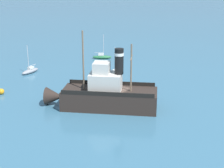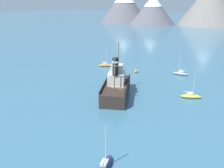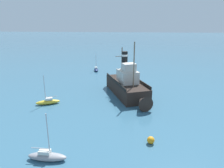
{
  "view_description": "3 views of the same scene",
  "coord_description": "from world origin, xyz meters",
  "px_view_note": "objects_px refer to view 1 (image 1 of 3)",
  "views": [
    {
      "loc": [
        -35.68,
        -21.13,
        16.74
      ],
      "look_at": [
        1.29,
        1.7,
        2.4
      ],
      "focal_mm": 55.0,
      "sensor_mm": 36.0,
      "label": 1
    },
    {
      "loc": [
        20.82,
        -35.19,
        17.44
      ],
      "look_at": [
        -1.0,
        -0.79,
        2.91
      ],
      "focal_mm": 38.0,
      "sensor_mm": 36.0,
      "label": 2
    },
    {
      "loc": [
        -3.22,
        36.01,
        12.55
      ],
      "look_at": [
        1.44,
        2.53,
        2.4
      ],
      "focal_mm": 32.0,
      "sensor_mm": 36.0,
      "label": 3
    }
  ],
  "objects_px": {
    "sailboat_grey": "(30,71)",
    "mooring_buoy": "(1,91)",
    "sailboat_yellow": "(115,74)",
    "old_tugboat": "(105,94)",
    "sailboat_green": "(102,57)"
  },
  "relations": [
    {
      "from": "old_tugboat",
      "to": "mooring_buoy",
      "type": "relative_size",
      "value": 17.65
    },
    {
      "from": "sailboat_green",
      "to": "mooring_buoy",
      "type": "relative_size",
      "value": 5.96
    },
    {
      "from": "sailboat_green",
      "to": "sailboat_yellow",
      "type": "height_order",
      "value": "same"
    },
    {
      "from": "sailboat_yellow",
      "to": "sailboat_grey",
      "type": "bearing_deg",
      "value": 114.7
    },
    {
      "from": "sailboat_yellow",
      "to": "sailboat_grey",
      "type": "xyz_separation_m",
      "value": [
        -6.12,
        13.3,
        0.0
      ]
    },
    {
      "from": "sailboat_yellow",
      "to": "old_tugboat",
      "type": "bearing_deg",
      "value": -153.88
    },
    {
      "from": "sailboat_yellow",
      "to": "sailboat_grey",
      "type": "distance_m",
      "value": 14.64
    },
    {
      "from": "sailboat_grey",
      "to": "mooring_buoy",
      "type": "height_order",
      "value": "sailboat_grey"
    },
    {
      "from": "old_tugboat",
      "to": "sailboat_yellow",
      "type": "distance_m",
      "value": 14.07
    },
    {
      "from": "old_tugboat",
      "to": "sailboat_green",
      "type": "height_order",
      "value": "old_tugboat"
    },
    {
      "from": "old_tugboat",
      "to": "sailboat_yellow",
      "type": "relative_size",
      "value": 2.96
    },
    {
      "from": "old_tugboat",
      "to": "sailboat_green",
      "type": "distance_m",
      "value": 25.85
    },
    {
      "from": "sailboat_green",
      "to": "mooring_buoy",
      "type": "distance_m",
      "value": 24.94
    },
    {
      "from": "sailboat_grey",
      "to": "old_tugboat",
      "type": "bearing_deg",
      "value": -108.35
    },
    {
      "from": "sailboat_green",
      "to": "sailboat_grey",
      "type": "distance_m",
      "value": 15.74
    }
  ]
}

